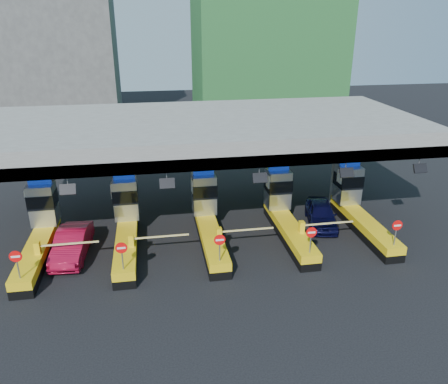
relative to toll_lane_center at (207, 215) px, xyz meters
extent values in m
plane|color=black|center=(0.00, -0.28, -1.40)|extent=(120.00, 120.00, 0.00)
cube|color=slate|center=(0.00, 2.72, 4.85)|extent=(28.00, 12.00, 1.50)
cube|color=#4C4C49|center=(0.00, -2.98, 4.45)|extent=(28.00, 0.60, 0.70)
cube|color=slate|center=(-10.00, 2.72, 1.35)|extent=(1.00, 1.00, 5.50)
cube|color=slate|center=(0.00, 2.72, 1.35)|extent=(1.00, 1.00, 5.50)
cube|color=slate|center=(10.00, 2.72, 1.35)|extent=(1.00, 1.00, 5.50)
cylinder|color=slate|center=(-7.50, -2.98, 3.85)|extent=(0.06, 0.06, 0.50)
cube|color=black|center=(-7.50, -3.18, 3.50)|extent=(0.80, 0.38, 0.54)
cylinder|color=slate|center=(-2.50, -2.98, 3.85)|extent=(0.06, 0.06, 0.50)
cube|color=black|center=(-2.50, -3.18, 3.50)|extent=(0.80, 0.38, 0.54)
cylinder|color=slate|center=(2.50, -2.98, 3.85)|extent=(0.06, 0.06, 0.50)
cube|color=black|center=(2.50, -3.18, 3.50)|extent=(0.80, 0.38, 0.54)
cylinder|color=slate|center=(7.50, -2.98, 3.85)|extent=(0.06, 0.06, 0.50)
cube|color=black|center=(7.50, -3.18, 3.50)|extent=(0.80, 0.38, 0.54)
cylinder|color=slate|center=(12.00, -2.98, 3.85)|extent=(0.06, 0.06, 0.50)
cube|color=black|center=(12.00, -3.18, 3.50)|extent=(0.80, 0.38, 0.54)
cube|color=black|center=(-10.00, -1.28, -1.15)|extent=(1.20, 8.00, 0.50)
cube|color=#E5B70C|center=(-10.00, -1.28, -0.65)|extent=(1.20, 8.00, 0.50)
cube|color=#9EA3A8|center=(-10.00, 1.52, 0.90)|extent=(1.50, 1.50, 2.60)
cube|color=black|center=(-10.00, 1.50, 1.20)|extent=(1.56, 1.56, 0.90)
cube|color=#0C2DBF|center=(-10.00, 1.52, 2.48)|extent=(1.30, 0.35, 0.55)
cube|color=white|center=(-10.80, 1.22, 1.60)|extent=(0.06, 0.70, 0.90)
cylinder|color=slate|center=(-10.00, -4.88, 0.25)|extent=(0.07, 0.07, 1.30)
cylinder|color=red|center=(-10.00, -4.91, 0.85)|extent=(0.60, 0.04, 0.60)
cube|color=white|center=(-10.00, -4.93, 0.85)|extent=(0.42, 0.02, 0.10)
cube|color=#E5B70C|center=(-9.65, -2.48, -0.05)|extent=(0.30, 0.35, 0.70)
cube|color=white|center=(-8.00, -2.48, 0.05)|extent=(3.20, 0.08, 0.08)
cube|color=black|center=(-5.00, -1.28, -1.15)|extent=(1.20, 8.00, 0.50)
cube|color=#E5B70C|center=(-5.00, -1.28, -0.65)|extent=(1.20, 8.00, 0.50)
cube|color=#9EA3A8|center=(-5.00, 1.52, 0.90)|extent=(1.50, 1.50, 2.60)
cube|color=black|center=(-5.00, 1.50, 1.20)|extent=(1.56, 1.56, 0.90)
cube|color=#0C2DBF|center=(-5.00, 1.52, 2.48)|extent=(1.30, 0.35, 0.55)
cube|color=white|center=(-5.80, 1.22, 1.60)|extent=(0.06, 0.70, 0.90)
cylinder|color=slate|center=(-5.00, -4.88, 0.25)|extent=(0.07, 0.07, 1.30)
cylinder|color=red|center=(-5.00, -4.91, 0.85)|extent=(0.60, 0.04, 0.60)
cube|color=white|center=(-5.00, -4.93, 0.85)|extent=(0.42, 0.02, 0.10)
cube|color=#E5B70C|center=(-4.65, -2.48, -0.05)|extent=(0.30, 0.35, 0.70)
cube|color=white|center=(-3.00, -2.48, 0.05)|extent=(3.20, 0.08, 0.08)
cube|color=black|center=(0.00, -1.28, -1.15)|extent=(1.20, 8.00, 0.50)
cube|color=#E5B70C|center=(0.00, -1.28, -0.65)|extent=(1.20, 8.00, 0.50)
cube|color=#9EA3A8|center=(0.00, 1.52, 0.90)|extent=(1.50, 1.50, 2.60)
cube|color=black|center=(0.00, 1.50, 1.20)|extent=(1.56, 1.56, 0.90)
cube|color=#0C2DBF|center=(0.00, 1.52, 2.48)|extent=(1.30, 0.35, 0.55)
cube|color=white|center=(-0.80, 1.22, 1.60)|extent=(0.06, 0.70, 0.90)
cylinder|color=slate|center=(0.00, -4.88, 0.25)|extent=(0.07, 0.07, 1.30)
cylinder|color=red|center=(0.00, -4.91, 0.85)|extent=(0.60, 0.04, 0.60)
cube|color=white|center=(0.00, -4.93, 0.85)|extent=(0.42, 0.02, 0.10)
cube|color=#E5B70C|center=(0.35, -2.48, -0.05)|extent=(0.30, 0.35, 0.70)
cube|color=white|center=(2.00, -2.48, 0.05)|extent=(3.20, 0.08, 0.08)
cube|color=black|center=(5.00, -1.28, -1.15)|extent=(1.20, 8.00, 0.50)
cube|color=#E5B70C|center=(5.00, -1.28, -0.65)|extent=(1.20, 8.00, 0.50)
cube|color=#9EA3A8|center=(5.00, 1.52, 0.90)|extent=(1.50, 1.50, 2.60)
cube|color=black|center=(5.00, 1.50, 1.20)|extent=(1.56, 1.56, 0.90)
cube|color=#0C2DBF|center=(5.00, 1.52, 2.48)|extent=(1.30, 0.35, 0.55)
cube|color=white|center=(4.20, 1.22, 1.60)|extent=(0.06, 0.70, 0.90)
cylinder|color=slate|center=(5.00, -4.88, 0.25)|extent=(0.07, 0.07, 1.30)
cylinder|color=red|center=(5.00, -4.91, 0.85)|extent=(0.60, 0.04, 0.60)
cube|color=white|center=(5.00, -4.93, 0.85)|extent=(0.42, 0.02, 0.10)
cube|color=#E5B70C|center=(5.35, -2.48, -0.05)|extent=(0.30, 0.35, 0.70)
cube|color=white|center=(7.00, -2.48, 0.05)|extent=(3.20, 0.08, 0.08)
cube|color=black|center=(10.00, -1.28, -1.15)|extent=(1.20, 8.00, 0.50)
cube|color=#E5B70C|center=(10.00, -1.28, -0.65)|extent=(1.20, 8.00, 0.50)
cube|color=#9EA3A8|center=(10.00, 1.52, 0.90)|extent=(1.50, 1.50, 2.60)
cube|color=black|center=(10.00, 1.50, 1.20)|extent=(1.56, 1.56, 0.90)
cube|color=#0C2DBF|center=(10.00, 1.52, 2.48)|extent=(1.30, 0.35, 0.55)
cube|color=white|center=(9.20, 1.22, 1.60)|extent=(0.06, 0.70, 0.90)
cylinder|color=slate|center=(10.00, -4.88, 0.25)|extent=(0.07, 0.07, 1.30)
cylinder|color=red|center=(10.00, -4.91, 0.85)|extent=(0.60, 0.04, 0.60)
cube|color=white|center=(10.00, -4.93, 0.85)|extent=(0.42, 0.02, 0.10)
cube|color=#E5B70C|center=(10.35, -2.48, -0.05)|extent=(0.30, 0.35, 0.70)
cube|color=white|center=(12.00, -2.48, 0.05)|extent=(3.20, 0.08, 0.08)
cube|color=#1E5926|center=(12.00, 31.72, 12.60)|extent=(18.00, 12.00, 28.00)
cube|color=#4C4C49|center=(-14.00, 35.72, 7.60)|extent=(14.00, 10.00, 18.00)
imported|color=black|center=(7.71, 0.26, -0.61)|extent=(2.86, 4.89, 1.56)
imported|color=maroon|center=(-8.09, -1.26, -0.61)|extent=(2.01, 4.91, 1.58)
camera|label=1|loc=(-3.18, -24.72, 11.62)|focal=35.00mm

